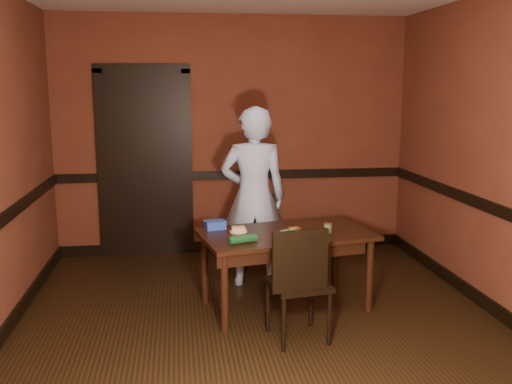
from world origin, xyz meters
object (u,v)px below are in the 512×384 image
object	(u,v)px
chair_near	(298,282)
sauce_jar	(328,228)
cheese_saucer	(238,230)
sandwich_plate	(294,233)
dining_table	(285,270)
person	(253,197)
chair_far	(258,238)
food_tub	(215,225)

from	to	relation	value
chair_near	sauce_jar	bearing A→B (deg)	-133.20
cheese_saucer	sauce_jar	bearing A→B (deg)	-10.90
sandwich_plate	sauce_jar	distance (m)	0.30
dining_table	person	distance (m)	0.86
chair_far	person	world-z (taller)	person
chair_far	chair_near	world-z (taller)	chair_near
sauce_jar	dining_table	bearing A→B (deg)	166.78
dining_table	chair_near	bearing A→B (deg)	-102.87
sandwich_plate	food_tub	bearing A→B (deg)	155.56
sauce_jar	cheese_saucer	xyz separation A→B (m)	(-0.75, 0.14, -0.02)
chair_far	sandwich_plate	xyz separation A→B (m)	(0.17, -0.94, 0.29)
sandwich_plate	food_tub	world-z (taller)	food_tub
person	food_tub	size ratio (longest dim) A/B	8.51
person	food_tub	world-z (taller)	person
food_tub	sandwich_plate	bearing A→B (deg)	-36.98
person	sandwich_plate	bearing A→B (deg)	111.32
chair_far	chair_near	bearing A→B (deg)	-85.59
dining_table	sandwich_plate	world-z (taller)	sandwich_plate
person	dining_table	bearing A→B (deg)	109.95
sandwich_plate	sauce_jar	xyz separation A→B (m)	(0.30, 0.02, 0.02)
dining_table	cheese_saucer	xyz separation A→B (m)	(-0.40, 0.06, 0.36)
chair_near	cheese_saucer	distance (m)	0.83
dining_table	sandwich_plate	bearing A→B (deg)	-74.76
chair_near	cheese_saucer	xyz separation A→B (m)	(-0.38, 0.70, 0.24)
chair_far	sauce_jar	world-z (taller)	chair_far
sandwich_plate	cheese_saucer	world-z (taller)	sandwich_plate
sandwich_plate	cheese_saucer	size ratio (longest dim) A/B	1.76
dining_table	chair_far	bearing A→B (deg)	87.03
cheese_saucer	food_tub	size ratio (longest dim) A/B	0.74
sandwich_plate	cheese_saucer	xyz separation A→B (m)	(-0.45, 0.17, -0.00)
chair_far	dining_table	bearing A→B (deg)	-81.37
cheese_saucer	chair_near	bearing A→B (deg)	-61.26
dining_table	sandwich_plate	xyz separation A→B (m)	(0.05, -0.10, 0.36)
cheese_saucer	food_tub	distance (m)	0.23
chair_far	sauce_jar	bearing A→B (deg)	-62.52
sauce_jar	person	bearing A→B (deg)	126.68
chair_near	person	distance (m)	1.35
chair_far	cheese_saucer	distance (m)	0.88
chair_far	chair_near	size ratio (longest dim) A/B	0.90
chair_far	food_tub	bearing A→B (deg)	-125.51
person	food_tub	bearing A→B (deg)	52.00
chair_near	sandwich_plate	xyz separation A→B (m)	(0.07, 0.53, 0.24)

